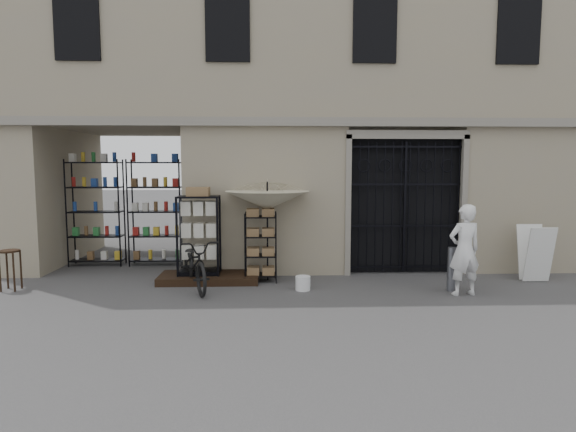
{
  "coord_description": "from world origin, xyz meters",
  "views": [
    {
      "loc": [
        -1.17,
        -8.11,
        2.34
      ],
      "look_at": [
        -0.8,
        1.4,
        1.35
      ],
      "focal_mm": 30.0,
      "sensor_mm": 36.0,
      "label": 1
    }
  ],
  "objects_px": {
    "white_bucket": "(303,283)",
    "easel_sign": "(535,253)",
    "bicycle": "(196,289)",
    "shopkeeper": "(463,295)",
    "market_umbrella": "(267,195)",
    "display_cabinet": "(199,239)",
    "steel_bollard": "(451,269)",
    "wire_rack": "(261,248)",
    "wooden_stool": "(10,269)"
  },
  "relations": [
    {
      "from": "bicycle",
      "to": "steel_bollard",
      "type": "distance_m",
      "value": 4.86
    },
    {
      "from": "display_cabinet",
      "to": "wooden_stool",
      "type": "relative_size",
      "value": 2.24
    },
    {
      "from": "wire_rack",
      "to": "market_umbrella",
      "type": "relative_size",
      "value": 0.58
    },
    {
      "from": "market_umbrella",
      "to": "wooden_stool",
      "type": "xyz_separation_m",
      "value": [
        -4.85,
        -0.62,
        -1.35
      ]
    },
    {
      "from": "display_cabinet",
      "to": "wooden_stool",
      "type": "xyz_separation_m",
      "value": [
        -3.46,
        -0.58,
        -0.46
      ]
    },
    {
      "from": "market_umbrella",
      "to": "bicycle",
      "type": "height_order",
      "value": "market_umbrella"
    },
    {
      "from": "display_cabinet",
      "to": "steel_bollard",
      "type": "height_order",
      "value": "display_cabinet"
    },
    {
      "from": "bicycle",
      "to": "easel_sign",
      "type": "height_order",
      "value": "easel_sign"
    },
    {
      "from": "display_cabinet",
      "to": "white_bucket",
      "type": "bearing_deg",
      "value": -28.16
    },
    {
      "from": "steel_bollard",
      "to": "shopkeeper",
      "type": "height_order",
      "value": "steel_bollard"
    },
    {
      "from": "steel_bollard",
      "to": "shopkeeper",
      "type": "xyz_separation_m",
      "value": [
        0.11,
        -0.31,
        -0.41
      ]
    },
    {
      "from": "wire_rack",
      "to": "easel_sign",
      "type": "height_order",
      "value": "wire_rack"
    },
    {
      "from": "steel_bollard",
      "to": "easel_sign",
      "type": "relative_size",
      "value": 0.74
    },
    {
      "from": "market_umbrella",
      "to": "bicycle",
      "type": "relative_size",
      "value": 1.3
    },
    {
      "from": "bicycle",
      "to": "shopkeeper",
      "type": "distance_m",
      "value": 4.98
    },
    {
      "from": "wire_rack",
      "to": "shopkeeper",
      "type": "relative_size",
      "value": 0.85
    },
    {
      "from": "market_umbrella",
      "to": "display_cabinet",
      "type": "bearing_deg",
      "value": -178.55
    },
    {
      "from": "wire_rack",
      "to": "market_umbrella",
      "type": "height_order",
      "value": "market_umbrella"
    },
    {
      "from": "white_bucket",
      "to": "bicycle",
      "type": "relative_size",
      "value": 0.15
    },
    {
      "from": "wire_rack",
      "to": "easel_sign",
      "type": "bearing_deg",
      "value": 22.0
    },
    {
      "from": "shopkeeper",
      "to": "easel_sign",
      "type": "height_order",
      "value": "easel_sign"
    },
    {
      "from": "wooden_stool",
      "to": "steel_bollard",
      "type": "bearing_deg",
      "value": -2.45
    },
    {
      "from": "wire_rack",
      "to": "white_bucket",
      "type": "bearing_deg",
      "value": -18.81
    },
    {
      "from": "shopkeeper",
      "to": "white_bucket",
      "type": "bearing_deg",
      "value": -18.55
    },
    {
      "from": "market_umbrella",
      "to": "white_bucket",
      "type": "xyz_separation_m",
      "value": [
        0.67,
        -0.83,
        -1.62
      ]
    },
    {
      "from": "wooden_stool",
      "to": "steel_bollard",
      "type": "relative_size",
      "value": 0.93
    },
    {
      "from": "display_cabinet",
      "to": "white_bucket",
      "type": "xyz_separation_m",
      "value": [
        2.05,
        -0.8,
        -0.73
      ]
    },
    {
      "from": "display_cabinet",
      "to": "shopkeeper",
      "type": "distance_m",
      "value": 5.18
    },
    {
      "from": "white_bucket",
      "to": "steel_bollard",
      "type": "height_order",
      "value": "steel_bollard"
    },
    {
      "from": "display_cabinet",
      "to": "wire_rack",
      "type": "xyz_separation_m",
      "value": [
        1.25,
        -0.04,
        -0.18
      ]
    },
    {
      "from": "shopkeeper",
      "to": "easel_sign",
      "type": "distance_m",
      "value": 2.18
    },
    {
      "from": "market_umbrella",
      "to": "bicycle",
      "type": "xyz_separation_m",
      "value": [
        -1.38,
        -0.66,
        -1.75
      ]
    },
    {
      "from": "wire_rack",
      "to": "bicycle",
      "type": "height_order",
      "value": "wire_rack"
    },
    {
      "from": "wooden_stool",
      "to": "easel_sign",
      "type": "bearing_deg",
      "value": 1.72
    },
    {
      "from": "display_cabinet",
      "to": "easel_sign",
      "type": "bearing_deg",
      "value": -9.18
    },
    {
      "from": "display_cabinet",
      "to": "white_bucket",
      "type": "distance_m",
      "value": 2.32
    },
    {
      "from": "white_bucket",
      "to": "market_umbrella",
      "type": "bearing_deg",
      "value": 128.75
    },
    {
      "from": "white_bucket",
      "to": "wooden_stool",
      "type": "relative_size",
      "value": 0.36
    },
    {
      "from": "wire_rack",
      "to": "market_umbrella",
      "type": "distance_m",
      "value": 1.07
    },
    {
      "from": "white_bucket",
      "to": "shopkeeper",
      "type": "xyz_separation_m",
      "value": [
        2.9,
        -0.45,
        -0.13
      ]
    },
    {
      "from": "white_bucket",
      "to": "easel_sign",
      "type": "relative_size",
      "value": 0.25
    },
    {
      "from": "bicycle",
      "to": "steel_bollard",
      "type": "bearing_deg",
      "value": -23.9
    },
    {
      "from": "display_cabinet",
      "to": "bicycle",
      "type": "height_order",
      "value": "display_cabinet"
    },
    {
      "from": "white_bucket",
      "to": "bicycle",
      "type": "height_order",
      "value": "bicycle"
    },
    {
      "from": "display_cabinet",
      "to": "steel_bollard",
      "type": "xyz_separation_m",
      "value": [
        4.84,
        -0.94,
        -0.45
      ]
    },
    {
      "from": "wire_rack",
      "to": "white_bucket",
      "type": "distance_m",
      "value": 1.24
    },
    {
      "from": "market_umbrella",
      "to": "shopkeeper",
      "type": "height_order",
      "value": "market_umbrella"
    },
    {
      "from": "wooden_stool",
      "to": "steel_bollard",
      "type": "height_order",
      "value": "steel_bollard"
    },
    {
      "from": "bicycle",
      "to": "wooden_stool",
      "type": "bearing_deg",
      "value": 159.17
    },
    {
      "from": "market_umbrella",
      "to": "steel_bollard",
      "type": "xyz_separation_m",
      "value": [
        3.46,
        -0.97,
        -1.34
      ]
    }
  ]
}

